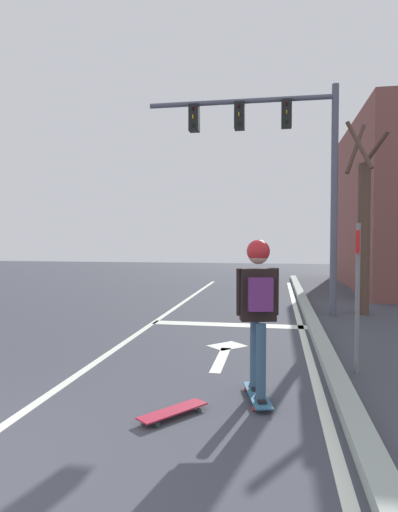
% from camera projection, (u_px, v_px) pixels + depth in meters
% --- Properties ---
extents(lane_line_center, '(0.12, 20.00, 0.01)m').
position_uv_depth(lane_line_center, '(143.00, 330.00, 8.82)').
color(lane_line_center, silver).
rests_on(lane_line_center, ground).
extents(lane_line_curbside, '(0.12, 20.00, 0.01)m').
position_uv_depth(lane_line_curbside, '(303.00, 336.00, 8.28)').
color(lane_line_curbside, silver).
rests_on(lane_line_curbside, ground).
extents(stop_bar, '(3.27, 0.40, 0.01)m').
position_uv_depth(stop_bar, '(229.00, 325.00, 9.32)').
color(stop_bar, silver).
rests_on(stop_bar, ground).
extents(lane_arrow_stem, '(0.16, 1.40, 0.01)m').
position_uv_depth(lane_arrow_stem, '(221.00, 359.00, 6.66)').
color(lane_arrow_stem, silver).
rests_on(lane_arrow_stem, ground).
extents(lane_arrow_head, '(0.71, 0.71, 0.01)m').
position_uv_depth(lane_arrow_head, '(227.00, 346.00, 7.49)').
color(lane_arrow_head, silver).
rests_on(lane_arrow_head, ground).
extents(curb_strip, '(0.24, 24.00, 0.14)m').
position_uv_depth(curb_strip, '(317.00, 332.00, 8.23)').
color(curb_strip, '#98A49B').
rests_on(curb_strip, ground).
extents(skateboard, '(0.38, 0.89, 0.07)m').
position_uv_depth(skateboard, '(257.00, 395.00, 4.97)').
color(skateboard, '#2D6182').
rests_on(skateboard, ground).
extents(skater, '(0.47, 0.64, 1.74)m').
position_uv_depth(skater, '(258.00, 296.00, 4.91)').
color(skater, '#35546D').
rests_on(skater, skateboard).
extents(spare_skateboard, '(0.64, 0.75, 0.07)m').
position_uv_depth(spare_skateboard, '(173.00, 411.00, 4.51)').
color(spare_skateboard, '#A72136').
rests_on(spare_skateboard, ground).
extents(traffic_signal_mast, '(4.51, 0.34, 5.39)m').
position_uv_depth(traffic_signal_mast, '(278.00, 148.00, 10.46)').
color(traffic_signal_mast, '#505262').
rests_on(traffic_signal_mast, ground).
extents(street_sign_post, '(0.14, 0.44, 2.03)m').
position_uv_depth(street_sign_post, '(358.00, 275.00, 5.93)').
color(street_sign_post, slate).
rests_on(street_sign_post, ground).
extents(roadside_tree, '(1.02, 1.05, 4.62)m').
position_uv_depth(roadside_tree, '(364.00, 229.00, 10.54)').
color(roadside_tree, brown).
rests_on(roadside_tree, ground).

